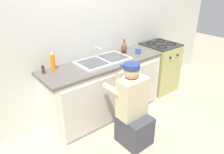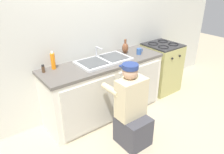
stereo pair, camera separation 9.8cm
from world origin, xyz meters
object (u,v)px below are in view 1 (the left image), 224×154
(plumber_person, at_px, (133,112))
(coffee_mug, at_px, (138,51))
(soap_bottle_orange, at_px, (53,62))
(vase_decorative, at_px, (124,48))
(spice_bottle_pepper, at_px, (43,70))
(stove_range, at_px, (159,67))
(sink_double_basin, at_px, (103,60))

(plumber_person, xyz_separation_m, coffee_mug, (0.76, 0.69, 0.48))
(soap_bottle_orange, relative_size, vase_decorative, 1.09)
(coffee_mug, relative_size, vase_decorative, 0.55)
(vase_decorative, bearing_deg, spice_bottle_pepper, 176.89)
(stove_range, distance_m, vase_decorative, 0.98)
(soap_bottle_orange, distance_m, vase_decorative, 1.20)
(sink_double_basin, height_order, plumber_person, plumber_person)
(stove_range, bearing_deg, plumber_person, -151.82)
(sink_double_basin, relative_size, coffee_mug, 6.35)
(sink_double_basin, height_order, stove_range, sink_double_basin)
(plumber_person, height_order, vase_decorative, vase_decorative)
(stove_range, relative_size, spice_bottle_pepper, 8.78)
(spice_bottle_pepper, xyz_separation_m, coffee_mug, (1.49, -0.25, -0.00))
(sink_double_basin, distance_m, vase_decorative, 0.51)
(plumber_person, xyz_separation_m, soap_bottle_orange, (-0.58, 0.96, 0.54))
(spice_bottle_pepper, height_order, coffee_mug, spice_bottle_pepper)
(sink_double_basin, height_order, coffee_mug, sink_double_basin)
(spice_bottle_pepper, height_order, soap_bottle_orange, soap_bottle_orange)
(spice_bottle_pepper, height_order, vase_decorative, vase_decorative)
(coffee_mug, relative_size, soap_bottle_orange, 0.50)
(sink_double_basin, relative_size, stove_range, 0.87)
(sink_double_basin, xyz_separation_m, spice_bottle_pepper, (-0.85, 0.17, 0.03))
(plumber_person, bearing_deg, stove_range, 28.18)
(spice_bottle_pepper, bearing_deg, sink_double_basin, -10.95)
(sink_double_basin, relative_size, spice_bottle_pepper, 7.62)
(spice_bottle_pepper, bearing_deg, coffee_mug, -9.42)
(sink_double_basin, xyz_separation_m, vase_decorative, (0.49, 0.09, 0.07))
(stove_range, distance_m, spice_bottle_pepper, 2.23)
(plumber_person, relative_size, coffee_mug, 8.76)
(sink_double_basin, relative_size, plumber_person, 0.72)
(stove_range, relative_size, vase_decorative, 4.01)
(stove_range, xyz_separation_m, soap_bottle_orange, (-2.01, 0.19, 0.55))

